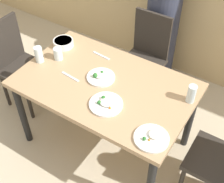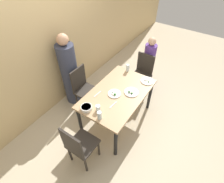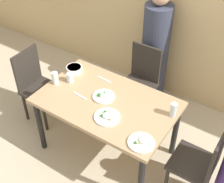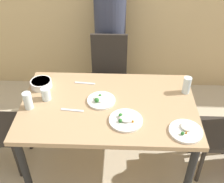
{
  "view_description": "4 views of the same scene",
  "coord_description": "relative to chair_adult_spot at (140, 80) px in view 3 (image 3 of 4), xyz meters",
  "views": [
    {
      "loc": [
        1.02,
        -1.49,
        2.43
      ],
      "look_at": [
        0.13,
        -0.1,
        0.81
      ],
      "focal_mm": 50.0,
      "sensor_mm": 36.0,
      "label": 1
    },
    {
      "loc": [
        -1.86,
        -1.12,
        2.88
      ],
      "look_at": [
        -0.06,
        0.08,
        0.8
      ],
      "focal_mm": 28.0,
      "sensor_mm": 36.0,
      "label": 2
    },
    {
      "loc": [
        1.34,
        -1.91,
        2.85
      ],
      "look_at": [
        0.12,
        -0.08,
        1.0
      ],
      "focal_mm": 50.0,
      "sensor_mm": 36.0,
      "label": 3
    },
    {
      "loc": [
        0.09,
        -1.71,
        2.19
      ],
      "look_at": [
        0.03,
        -0.02,
        0.89
      ],
      "focal_mm": 45.0,
      "sensor_mm": 36.0,
      "label": 4
    }
  ],
  "objects": [
    {
      "name": "chair_adult_spot",
      "position": [
        0.0,
        0.0,
        0.0
      ],
      "size": [
        0.4,
        0.4,
        0.93
      ],
      "color": "#2D2823",
      "rests_on": "ground_plane"
    },
    {
      "name": "bowl_curry",
      "position": [
        -0.55,
        -0.56,
        0.29
      ],
      "size": [
        0.18,
        0.18,
        0.06
      ],
      "color": "white",
      "rests_on": "dining_table"
    },
    {
      "name": "chair_child_spot",
      "position": [
        1.07,
        -0.76,
        0.0
      ],
      "size": [
        0.4,
        0.4,
        0.93
      ],
      "rotation": [
        0.0,
        0.0,
        -1.57
      ],
      "color": "#2D2823",
      "rests_on": "ground_plane"
    },
    {
      "name": "plate_rice_child",
      "position": [
        -0.03,
        -0.75,
        0.27
      ],
      "size": [
        0.23,
        0.23,
        0.06
      ],
      "color": "white",
      "rests_on": "dining_table"
    },
    {
      "name": "glass_water_center",
      "position": [
        0.67,
        -0.6,
        0.33
      ],
      "size": [
        0.07,
        0.07,
        0.15
      ],
      "color": "silver",
      "rests_on": "dining_table"
    },
    {
      "name": "fork_steel",
      "position": [
        -0.18,
        -0.5,
        0.26
      ],
      "size": [
        0.18,
        0.04,
        0.01
      ],
      "color": "silver",
      "rests_on": "dining_table"
    },
    {
      "name": "glass_water_tall",
      "position": [
        -0.58,
        -0.85,
        0.33
      ],
      "size": [
        0.07,
        0.07,
        0.14
      ],
      "color": "silver",
      "rests_on": "dining_table"
    },
    {
      "name": "glass_water_short",
      "position": [
        -0.47,
        -0.73,
        0.31
      ],
      "size": [
        0.08,
        0.08,
        0.11
      ],
      "color": "silver",
      "rests_on": "dining_table"
    },
    {
      "name": "dining_table",
      "position": [
        0.04,
        -0.78,
        0.17
      ],
      "size": [
        1.39,
        0.87,
        0.76
      ],
      "color": "tan",
      "rests_on": "ground_plane"
    },
    {
      "name": "ground_plane",
      "position": [
        0.04,
        -0.78,
        -0.5
      ],
      "size": [
        10.0,
        10.0,
        0.0
      ],
      "primitive_type": "plane",
      "color": "beige"
    },
    {
      "name": "person_adult",
      "position": [
        -0.0,
        0.34,
        0.22
      ],
      "size": [
        0.34,
        0.34,
        1.56
      ],
      "color": "#33384C",
      "rests_on": "ground_plane"
    },
    {
      "name": "plate_noodles",
      "position": [
        0.17,
        -0.97,
        0.27
      ],
      "size": [
        0.25,
        0.25,
        0.05
      ],
      "color": "white",
      "rests_on": "dining_table"
    },
    {
      "name": "spoon_steel",
      "position": [
        -0.24,
        -0.87,
        0.26
      ],
      "size": [
        0.18,
        0.04,
        0.01
      ],
      "color": "silver",
      "rests_on": "dining_table"
    },
    {
      "name": "plate_rice_adult",
      "position": [
        0.6,
        -1.06,
        0.27
      ],
      "size": [
        0.24,
        0.24,
        0.04
      ],
      "color": "white",
      "rests_on": "dining_table"
    },
    {
      "name": "chair_empty_left",
      "position": [
        -1.0,
        -0.76,
        0.0
      ],
      "size": [
        0.4,
        0.4,
        0.93
      ],
      "rotation": [
        0.0,
        0.0,
        1.57
      ],
      "color": "#2D2823",
      "rests_on": "ground_plane"
    }
  ]
}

